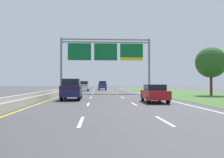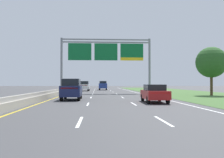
% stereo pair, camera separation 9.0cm
% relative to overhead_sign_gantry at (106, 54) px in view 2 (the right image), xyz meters
% --- Properties ---
extents(ground_plane, '(220.00, 220.00, 0.00)m').
position_rel_overhead_sign_gantry_xyz_m(ground_plane, '(-0.30, -5.56, -6.51)').
color(ground_plane, '#3D3D3F').
extents(lane_striping, '(11.96, 106.00, 0.01)m').
position_rel_overhead_sign_gantry_xyz_m(lane_striping, '(-0.30, -6.02, -6.51)').
color(lane_striping, white).
rests_on(lane_striping, ground).
extents(grass_verge_right, '(14.00, 110.00, 0.02)m').
position_rel_overhead_sign_gantry_xyz_m(grass_verge_right, '(13.65, -5.56, -6.50)').
color(grass_verge_right, '#3D602D').
rests_on(grass_verge_right, ground).
extents(median_barrier_concrete, '(0.60, 110.00, 0.85)m').
position_rel_overhead_sign_gantry_xyz_m(median_barrier_concrete, '(-6.90, -5.56, -6.16)').
color(median_barrier_concrete, '#A8A399').
rests_on(median_barrier_concrete, ground).
extents(overhead_sign_gantry, '(15.06, 0.42, 9.19)m').
position_rel_overhead_sign_gantry_xyz_m(overhead_sign_gantry, '(0.00, 0.00, 0.00)').
color(overhead_sign_gantry, gray).
rests_on(overhead_sign_gantry, ground).
extents(pickup_truck_blue, '(2.13, 5.45, 2.20)m').
position_rel_overhead_sign_gantry_xyz_m(pickup_truck_blue, '(-0.06, 20.08, -5.44)').
color(pickup_truck_blue, navy).
rests_on(pickup_truck_blue, ground).
extents(car_navy_left_lane_suv, '(1.97, 4.73, 2.11)m').
position_rel_overhead_sign_gantry_xyz_m(car_navy_left_lane_suv, '(-4.00, -15.84, -5.42)').
color(car_navy_left_lane_suv, '#161E47').
rests_on(car_navy_left_lane_suv, ground).
extents(car_red_right_lane_sedan, '(1.94, 4.45, 1.57)m').
position_rel_overhead_sign_gantry_xyz_m(car_red_right_lane_sedan, '(3.58, -19.69, -5.70)').
color(car_red_right_lane_sedan, maroon).
rests_on(car_red_right_lane_sedan, ground).
extents(car_white_left_lane_suv, '(2.01, 4.74, 2.11)m').
position_rel_overhead_sign_gantry_xyz_m(car_white_left_lane_suv, '(-4.17, 12.68, -5.42)').
color(car_white_left_lane_suv, silver).
rests_on(car_white_left_lane_suv, ground).
extents(roadside_tree_mid, '(4.19, 4.19, 6.63)m').
position_rel_overhead_sign_gantry_xyz_m(roadside_tree_mid, '(14.10, -8.27, -2.00)').
color(roadside_tree_mid, '#4C3823').
rests_on(roadside_tree_mid, ground).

